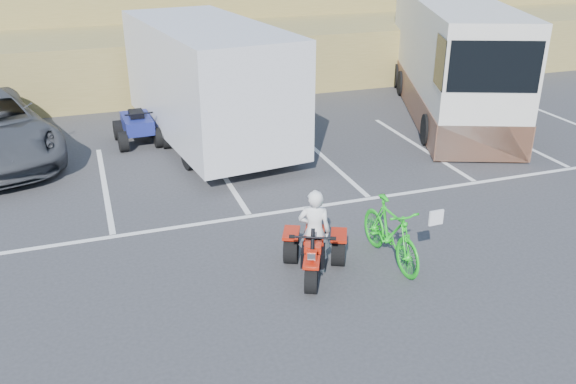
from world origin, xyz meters
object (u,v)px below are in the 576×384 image
object	(u,v)px
red_trike_atv	(313,275)
quad_atv_blue	(139,143)
rv_motorhome	(450,65)
quad_atv_green	(180,141)
green_dirt_bike	(391,232)
cargo_trailer	(208,80)
rider	(314,231)

from	to	relation	value
red_trike_atv	quad_atv_blue	size ratio (longest dim) A/B	0.94
rv_motorhome	quad_atv_green	distance (m)	8.58
green_dirt_bike	quad_atv_blue	xyz separation A→B (m)	(-3.47, 7.81, -0.57)
quad_atv_blue	cargo_trailer	bearing A→B (deg)	-16.69
rv_motorhome	quad_atv_blue	size ratio (longest dim) A/B	6.15
rider	green_dirt_bike	distance (m)	1.39
rider	green_dirt_bike	size ratio (longest dim) A/B	0.79
rider	quad_atv_green	bearing A→B (deg)	-57.74
green_dirt_bike	rv_motorhome	distance (m)	9.93
rv_motorhome	quad_atv_blue	bearing A→B (deg)	-158.81
green_dirt_bike	rv_motorhome	size ratio (longest dim) A/B	0.20
green_dirt_bike	cargo_trailer	bearing A→B (deg)	100.14
red_trike_atv	rv_motorhome	distance (m)	10.93
green_dirt_bike	red_trike_atv	bearing A→B (deg)	178.18
quad_atv_blue	quad_atv_green	bearing A→B (deg)	-12.30
red_trike_atv	quad_atv_green	size ratio (longest dim) A/B	1.05
rv_motorhome	quad_atv_green	bearing A→B (deg)	-157.54
cargo_trailer	rv_motorhome	xyz separation A→B (m)	(7.65, 0.48, -0.25)
rider	quad_atv_blue	bearing A→B (deg)	-50.19
rider	quad_atv_blue	size ratio (longest dim) A/B	0.97
rider	quad_atv_blue	xyz separation A→B (m)	(-2.10, 7.68, -0.75)
rider	quad_atv_green	distance (m)	7.60
rider	rv_motorhome	size ratio (longest dim) A/B	0.16
green_dirt_bike	cargo_trailer	world-z (taller)	cargo_trailer
rider	green_dirt_bike	world-z (taller)	rider
red_trike_atv	quad_atv_blue	bearing A→B (deg)	129.13
red_trike_atv	green_dirt_bike	xyz separation A→B (m)	(1.43, 0.01, 0.57)
red_trike_atv	rider	bearing A→B (deg)	90.00
quad_atv_green	rider	bearing A→B (deg)	-81.92
rv_motorhome	quad_atv_blue	distance (m)	9.64
red_trike_atv	cargo_trailer	xyz separation A→B (m)	(-0.15, 7.34, 1.70)
red_trike_atv	cargo_trailer	size ratio (longest dim) A/B	0.21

